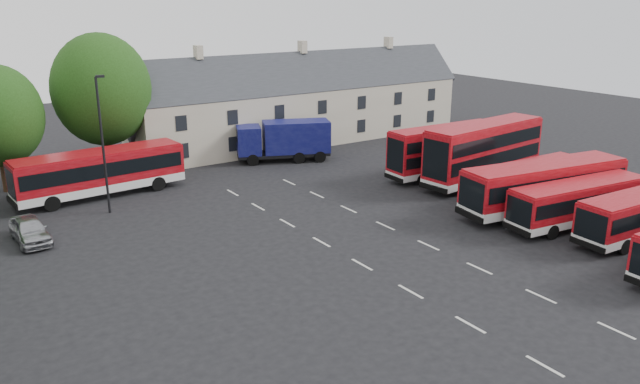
{
  "coord_description": "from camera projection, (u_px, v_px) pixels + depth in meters",
  "views": [
    {
      "loc": [
        -19.68,
        -22.99,
        14.19
      ],
      "look_at": [
        1.67,
        8.64,
        2.2
      ],
      "focal_mm": 35.0,
      "sensor_mm": 36.0,
      "label": 1
    }
  ],
  "objects": [
    {
      "name": "bus_dd_north",
      "position": [
        444.0,
        148.0,
        50.84
      ],
      "size": [
        10.25,
        2.82,
        4.16
      ],
      "rotation": [
        0.0,
        0.0,
        -0.05
      ],
      "color": "silver",
      "rests_on": "ground"
    },
    {
      "name": "bus_north",
      "position": [
        100.0,
        169.0,
        45.74
      ],
      "size": [
        12.3,
        3.58,
        3.43
      ],
      "rotation": [
        0.0,
        0.0,
        0.07
      ],
      "color": "silver",
      "rests_on": "ground"
    },
    {
      "name": "bus_row_e",
      "position": [
        528.0,
        178.0,
        45.06
      ],
      "size": [
        9.87,
        2.57,
        2.77
      ],
      "rotation": [
        0.0,
        0.0,
        -0.03
      ],
      "color": "silver",
      "rests_on": "ground"
    },
    {
      "name": "bus_row_d",
      "position": [
        544.0,
        183.0,
        42.28
      ],
      "size": [
        12.6,
        4.66,
        3.48
      ],
      "rotation": [
        0.0,
        0.0,
        -0.15
      ],
      "color": "silver",
      "rests_on": "ground"
    },
    {
      "name": "silver_car",
      "position": [
        30.0,
        230.0,
        37.5
      ],
      "size": [
        2.0,
        4.57,
        1.53
      ],
      "primitive_type": "imported",
      "rotation": [
        0.0,
        0.0,
        0.04
      ],
      "color": "#9C9EA3",
      "rests_on": "ground"
    },
    {
      "name": "bus_row_c",
      "position": [
        579.0,
        200.0,
        39.94
      ],
      "size": [
        10.48,
        3.55,
        2.91
      ],
      "rotation": [
        0.0,
        0.0,
        -0.12
      ],
      "color": "silver",
      "rests_on": "ground"
    },
    {
      "name": "lamppost",
      "position": [
        103.0,
        142.0,
        41.36
      ],
      "size": [
        0.65,
        0.37,
        9.36
      ],
      "rotation": [
        0.0,
        0.0,
        -0.26
      ],
      "color": "black",
      "rests_on": "ground"
    },
    {
      "name": "terrace_houses",
      "position": [
        303.0,
        104.0,
        62.98
      ],
      "size": [
        35.7,
        7.13,
        10.06
      ],
      "color": "beige",
      "rests_on": "ground"
    },
    {
      "name": "box_truck",
      "position": [
        285.0,
        139.0,
        55.75
      ],
      "size": [
        8.57,
        5.57,
        3.6
      ],
      "rotation": [
        0.0,
        0.0,
        -0.4
      ],
      "color": "black",
      "rests_on": "ground"
    },
    {
      "name": "ground",
      "position": [
        385.0,
        277.0,
        32.94
      ],
      "size": [
        140.0,
        140.0,
        0.0
      ],
      "primitive_type": "plane",
      "color": "black",
      "rests_on": "ground"
    },
    {
      "name": "lane_markings",
      "position": [
        396.0,
        255.0,
        35.85
      ],
      "size": [
        5.15,
        33.8,
        0.01
      ],
      "color": "beige",
      "rests_on": "ground"
    },
    {
      "name": "bus_dd_south",
      "position": [
        484.0,
        149.0,
        48.98
      ],
      "size": [
        11.92,
        3.84,
        4.8
      ],
      "rotation": [
        0.0,
        0.0,
        0.1
      ],
      "color": "silver",
      "rests_on": "ground"
    }
  ]
}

